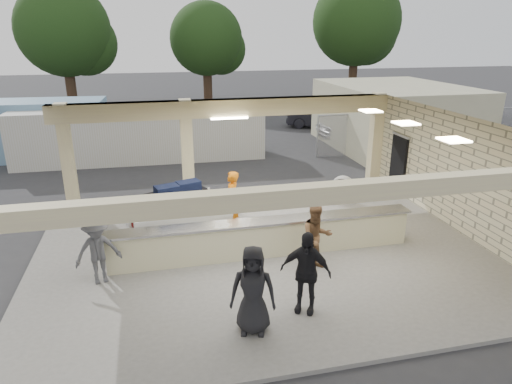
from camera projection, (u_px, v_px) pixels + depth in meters
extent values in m
plane|color=#2C2C2E|center=(260.00, 249.00, 12.69)|extent=(120.00, 120.00, 0.00)
cube|color=slate|center=(260.00, 248.00, 12.67)|extent=(12.00, 10.00, 0.10)
cube|color=beige|center=(260.00, 125.00, 11.52)|extent=(12.00, 10.00, 0.02)
cube|color=beige|center=(458.00, 175.00, 13.39)|extent=(0.02, 10.00, 3.50)
cube|color=black|center=(398.00, 165.00, 16.52)|extent=(0.10, 0.95, 2.10)
cube|color=beige|center=(228.00, 108.00, 15.99)|extent=(12.00, 0.50, 0.60)
cube|color=beige|center=(333.00, 193.00, 7.12)|extent=(12.00, 0.30, 0.30)
cube|color=beige|center=(67.00, 156.00, 15.27)|extent=(0.40, 0.40, 3.50)
cube|color=beige|center=(187.00, 149.00, 16.13)|extent=(0.40, 0.40, 3.50)
cube|color=beige|center=(375.00, 138.00, 17.74)|extent=(0.40, 0.40, 3.50)
cube|color=white|center=(229.00, 118.00, 15.86)|extent=(1.30, 0.12, 0.06)
cube|color=#FFEABF|center=(371.00, 111.00, 13.73)|extent=(0.55, 0.55, 0.04)
cube|color=#FFEABF|center=(406.00, 123.00, 11.89)|extent=(0.55, 0.55, 0.04)
cube|color=#FFEABF|center=(454.00, 140.00, 10.05)|extent=(0.55, 0.55, 0.04)
cube|color=beige|center=(264.00, 239.00, 12.05)|extent=(8.00, 0.50, 0.90)
cube|color=#B7B7BC|center=(264.00, 222.00, 11.88)|extent=(8.20, 0.58, 0.06)
cube|color=silver|center=(176.00, 216.00, 12.96)|extent=(3.10, 2.32, 0.13)
cylinder|color=black|center=(145.00, 247.00, 12.11)|extent=(0.24, 0.46, 0.44)
cylinder|color=black|center=(134.00, 230.00, 13.12)|extent=(0.24, 0.46, 0.44)
cylinder|color=black|center=(221.00, 231.00, 13.09)|extent=(0.24, 0.46, 0.44)
cylinder|color=black|center=(205.00, 217.00, 14.10)|extent=(0.24, 0.46, 0.44)
cube|color=silver|center=(167.00, 200.00, 13.57)|extent=(2.69, 0.77, 0.33)
cube|color=silver|center=(186.00, 219.00, 12.19)|extent=(2.69, 0.77, 0.33)
cube|color=black|center=(148.00, 219.00, 12.22)|extent=(0.73, 0.57, 0.29)
cube|color=black|center=(176.00, 214.00, 12.56)|extent=(0.73, 0.57, 0.29)
cube|color=black|center=(202.00, 209.00, 12.90)|extent=(0.73, 0.57, 0.29)
cube|color=black|center=(142.00, 211.00, 12.77)|extent=(0.73, 0.57, 0.29)
cube|color=black|center=(168.00, 206.00, 13.11)|extent=(0.73, 0.57, 0.29)
cube|color=black|center=(194.00, 202.00, 13.46)|extent=(0.73, 0.57, 0.29)
cube|color=black|center=(154.00, 206.00, 12.31)|extent=(0.73, 0.57, 0.29)
cube|color=black|center=(179.00, 199.00, 12.84)|extent=(0.73, 0.57, 0.29)
cube|color=black|center=(195.00, 194.00, 13.27)|extent=(0.73, 0.57, 0.29)
cube|color=black|center=(156.00, 199.00, 12.87)|extent=(0.73, 0.57, 0.29)
cube|color=black|center=(167.00, 191.00, 12.59)|extent=(0.73, 0.57, 0.29)
cube|color=black|center=(188.00, 186.00, 12.98)|extent=(0.73, 0.57, 0.29)
cube|color=#590F0C|center=(145.00, 221.00, 12.08)|extent=(0.73, 0.57, 0.29)
cylinder|color=silver|center=(343.00, 188.00, 15.81)|extent=(0.84, 0.69, 0.82)
cylinder|color=black|center=(343.00, 188.00, 15.81)|extent=(0.78, 0.67, 0.73)
cube|color=silver|center=(335.00, 198.00, 15.87)|extent=(0.05, 0.46, 0.27)
cube|color=silver|center=(349.00, 197.00, 15.99)|extent=(0.05, 0.46, 0.27)
imported|color=orange|center=(232.00, 201.00, 13.47)|extent=(0.61, 0.75, 1.80)
imported|color=brown|center=(316.00, 238.00, 11.19)|extent=(0.85, 0.42, 1.70)
imported|color=black|center=(306.00, 272.00, 9.46)|extent=(1.12, 0.85, 1.82)
imported|color=#46474B|center=(98.00, 251.00, 10.58)|extent=(1.11, 0.64, 1.63)
imported|color=black|center=(253.00, 290.00, 8.79)|extent=(0.96, 0.61, 1.83)
imported|color=white|center=(363.00, 127.00, 25.40)|extent=(5.09, 2.82, 1.39)
imported|color=white|center=(428.00, 119.00, 27.58)|extent=(5.06, 3.04, 1.50)
imported|color=black|center=(320.00, 117.00, 28.55)|extent=(4.30, 3.01, 1.36)
cube|color=beige|center=(142.00, 134.00, 21.21)|extent=(11.33, 2.51, 2.44)
cylinder|color=gray|center=(317.00, 137.00, 21.69)|extent=(0.06, 0.06, 2.00)
cylinder|color=gray|center=(356.00, 135.00, 22.12)|extent=(0.06, 0.06, 2.00)
cylinder|color=gray|center=(394.00, 133.00, 22.55)|extent=(0.06, 0.06, 2.00)
cylinder|color=gray|center=(430.00, 131.00, 22.98)|extent=(0.06, 0.06, 2.00)
cylinder|color=gray|center=(464.00, 129.00, 23.41)|extent=(0.06, 0.06, 2.00)
cylinder|color=gray|center=(498.00, 127.00, 23.83)|extent=(0.06, 0.06, 2.00)
cube|color=gray|center=(430.00, 131.00, 22.98)|extent=(12.00, 0.02, 2.00)
cylinder|color=gray|center=(432.00, 111.00, 22.64)|extent=(12.00, 0.05, 0.05)
cylinder|color=#382619|center=(71.00, 84.00, 32.27)|extent=(0.70, 0.70, 4.50)
sphere|color=black|center=(63.00, 30.00, 31.07)|extent=(6.30, 6.30, 6.30)
sphere|color=black|center=(85.00, 43.00, 32.18)|extent=(4.50, 4.50, 4.50)
cylinder|color=#382619|center=(208.00, 81.00, 36.33)|extent=(0.70, 0.70, 4.00)
sphere|color=black|center=(206.00, 39.00, 35.27)|extent=(5.60, 5.60, 5.60)
sphere|color=black|center=(221.00, 49.00, 36.34)|extent=(4.00, 4.00, 4.00)
cylinder|color=#382619|center=(353.00, 73.00, 37.82)|extent=(0.70, 0.70, 5.00)
sphere|color=black|center=(356.00, 21.00, 36.49)|extent=(7.00, 7.00, 7.00)
sphere|color=black|center=(366.00, 34.00, 37.63)|extent=(5.00, 5.00, 5.00)
cube|color=#BAB794|center=(394.00, 117.00, 23.37)|extent=(6.00, 8.00, 3.20)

